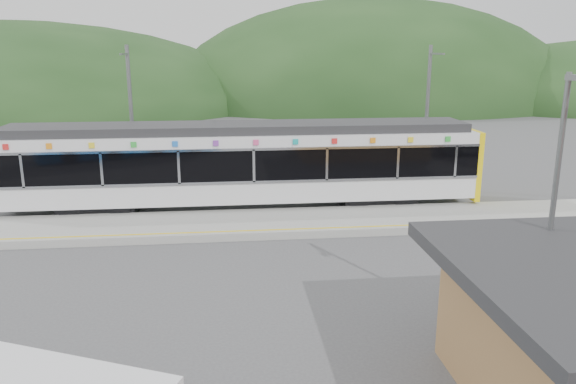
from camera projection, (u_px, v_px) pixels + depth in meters
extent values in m
plane|color=#4C4C4F|center=(309.00, 256.00, 19.09)|extent=(120.00, 120.00, 0.00)
ellipsoid|color=#1E3D19|center=(10.00, 108.00, 66.19)|extent=(60.00, 45.00, 20.00)
ellipsoid|color=#1E3D19|center=(370.00, 102.00, 72.78)|extent=(52.00, 39.00, 26.00)
cube|color=#9E9E99|center=(297.00, 222.00, 22.23)|extent=(26.00, 3.20, 0.30)
cube|color=yellow|center=(301.00, 229.00, 20.94)|extent=(26.00, 0.10, 0.01)
cube|color=black|center=(101.00, 206.00, 23.94)|extent=(3.20, 2.20, 0.56)
cube|color=black|center=(375.00, 198.00, 25.21)|extent=(3.20, 2.20, 0.56)
cube|color=silver|center=(241.00, 186.00, 24.39)|extent=(20.00, 2.90, 0.92)
cube|color=black|center=(240.00, 159.00, 24.09)|extent=(20.00, 2.96, 1.45)
cube|color=silver|center=(242.00, 182.00, 22.82)|extent=(20.00, 0.05, 0.10)
cube|color=silver|center=(241.00, 150.00, 22.48)|extent=(20.00, 0.05, 0.10)
cube|color=silver|center=(240.00, 137.00, 23.86)|extent=(20.00, 2.90, 0.45)
cube|color=#2D2D30|center=(240.00, 128.00, 23.75)|extent=(19.40, 2.50, 0.36)
cube|color=yellow|center=(466.00, 161.00, 25.24)|extent=(0.24, 2.92, 3.00)
cube|color=silver|center=(22.00, 171.00, 21.75)|extent=(0.10, 0.05, 1.35)
cube|color=silver|center=(102.00, 169.00, 22.07)|extent=(0.10, 0.05, 1.35)
cube|color=silver|center=(179.00, 168.00, 22.38)|extent=(0.10, 0.05, 1.35)
cube|color=silver|center=(254.00, 166.00, 22.70)|extent=(0.10, 0.05, 1.35)
cube|color=silver|center=(327.00, 164.00, 23.02)|extent=(0.10, 0.05, 1.35)
cube|color=silver|center=(398.00, 163.00, 23.34)|extent=(0.10, 0.05, 1.35)
cube|color=silver|center=(456.00, 161.00, 23.60)|extent=(0.10, 0.05, 1.35)
cube|color=red|center=(6.00, 147.00, 21.47)|extent=(0.22, 0.04, 0.22)
cube|color=orange|center=(49.00, 146.00, 21.64)|extent=(0.22, 0.04, 0.22)
cube|color=yellow|center=(92.00, 145.00, 21.81)|extent=(0.22, 0.04, 0.22)
cube|color=green|center=(134.00, 145.00, 21.97)|extent=(0.22, 0.04, 0.22)
cube|color=blue|center=(175.00, 144.00, 22.14)|extent=(0.22, 0.04, 0.22)
cube|color=purple|center=(216.00, 143.00, 22.31)|extent=(0.22, 0.04, 0.22)
cube|color=#E54C8C|center=(256.00, 142.00, 22.48)|extent=(0.22, 0.04, 0.22)
cube|color=#19A5A5|center=(296.00, 142.00, 22.65)|extent=(0.22, 0.04, 0.22)
cube|color=red|center=(335.00, 141.00, 22.82)|extent=(0.22, 0.04, 0.22)
cube|color=orange|center=(373.00, 140.00, 22.99)|extent=(0.22, 0.04, 0.22)
cube|color=yellow|center=(411.00, 140.00, 23.16)|extent=(0.22, 0.04, 0.22)
cube|color=green|center=(448.00, 139.00, 23.33)|extent=(0.22, 0.04, 0.22)
cylinder|color=slate|center=(132.00, 123.00, 25.76)|extent=(0.18, 0.18, 7.00)
cube|color=slate|center=(124.00, 54.00, 24.22)|extent=(0.08, 1.80, 0.08)
cylinder|color=slate|center=(426.00, 119.00, 27.24)|extent=(0.18, 0.18, 7.00)
cube|color=slate|center=(437.00, 54.00, 25.70)|extent=(0.08, 1.80, 0.08)
cylinder|color=slate|center=(551.00, 221.00, 12.21)|extent=(0.12, 0.12, 6.38)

